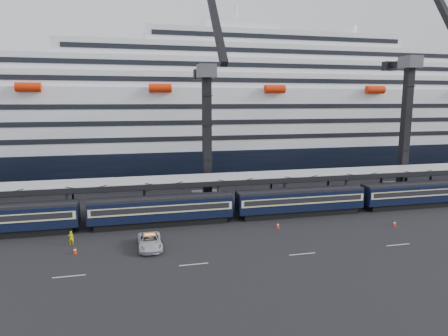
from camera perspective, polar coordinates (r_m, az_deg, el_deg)
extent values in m
plane|color=black|center=(55.46, 22.77, -8.52)|extent=(260.00, 260.00, 0.00)
cube|color=beige|center=(42.01, -21.27, -14.22)|extent=(3.00, 0.15, 0.02)
cube|color=beige|center=(42.01, -4.36, -13.56)|extent=(3.00, 0.15, 0.02)
cube|color=beige|center=(45.31, 11.13, -11.96)|extent=(3.00, 0.15, 0.02)
cube|color=beige|center=(51.28, 23.61, -10.02)|extent=(3.00, 0.15, 0.02)
cube|color=black|center=(54.73, -8.84, -7.61)|extent=(17.48, 2.40, 0.90)
cube|color=black|center=(54.23, -8.89, -5.79)|extent=(19.00, 2.80, 2.70)
cube|color=beige|center=(54.16, -8.90, -5.48)|extent=(18.62, 2.92, 1.05)
cube|color=black|center=(54.14, -8.90, -5.43)|extent=(17.86, 2.98, 0.70)
cube|color=black|center=(53.86, -8.93, -4.25)|extent=(19.00, 2.50, 0.35)
cube|color=black|center=(59.64, 10.80, -6.23)|extent=(17.48, 2.40, 0.90)
cube|color=black|center=(59.18, 10.85, -4.55)|extent=(19.00, 2.80, 2.70)
cube|color=beige|center=(59.11, 10.86, -4.27)|extent=(18.62, 2.92, 1.05)
cube|color=black|center=(59.10, 10.86, -4.22)|extent=(17.86, 2.98, 0.70)
cube|color=black|center=(58.84, 10.90, -3.13)|extent=(19.00, 2.50, 0.35)
cube|color=black|center=(70.12, 25.92, -4.66)|extent=(17.48, 2.40, 0.90)
cube|color=black|center=(69.73, 26.02, -3.22)|extent=(19.00, 2.80, 2.70)
cube|color=beige|center=(69.67, 26.04, -2.98)|extent=(18.62, 2.92, 1.05)
cube|color=black|center=(69.66, 26.05, -2.94)|extent=(17.86, 2.98, 0.70)
cube|color=black|center=(69.44, 26.11, -2.02)|extent=(19.00, 2.50, 0.35)
cube|color=#9DA0A5|center=(65.61, 15.87, -0.56)|extent=(130.00, 6.00, 0.25)
cube|color=black|center=(63.11, 17.19, -1.28)|extent=(130.00, 0.25, 0.70)
cube|color=black|center=(68.24, 14.63, -0.38)|extent=(130.00, 0.25, 0.70)
cube|color=black|center=(55.71, -21.46, -5.46)|extent=(0.25, 0.25, 5.40)
cube|color=black|center=(61.09, -20.76, -4.13)|extent=(0.25, 0.25, 5.40)
cube|color=black|center=(55.17, -11.08, -5.11)|extent=(0.25, 0.25, 5.40)
cube|color=black|center=(60.60, -11.33, -3.80)|extent=(0.25, 0.25, 5.40)
cube|color=black|center=(56.43, -0.86, -4.60)|extent=(0.25, 0.25, 5.40)
cube|color=black|center=(61.75, -2.00, -3.37)|extent=(0.25, 0.25, 5.40)
cube|color=black|center=(59.36, 8.62, -4.00)|extent=(0.25, 0.25, 5.40)
cube|color=black|center=(64.45, 6.75, -2.88)|extent=(0.25, 0.25, 5.40)
cube|color=black|center=(63.75, 16.99, -3.37)|extent=(0.25, 0.25, 5.40)
cube|color=black|center=(68.51, 14.63, -2.38)|extent=(0.25, 0.25, 5.40)
cube|color=black|center=(69.32, 24.15, -2.78)|extent=(0.25, 0.25, 5.40)
cube|color=black|center=(73.72, 21.50, -1.91)|extent=(0.25, 0.25, 5.40)
cube|color=black|center=(79.84, 27.40, -1.49)|extent=(0.25, 0.25, 5.40)
cube|color=black|center=(94.71, 6.33, 1.59)|extent=(200.00, 28.00, 7.00)
cube|color=silver|center=(93.88, 6.44, 7.34)|extent=(190.00, 26.88, 12.00)
cube|color=silver|center=(93.91, 6.52, 11.92)|extent=(160.00, 24.64, 3.00)
cube|color=black|center=(82.40, 9.53, 12.20)|extent=(153.60, 0.12, 0.90)
cube|color=silver|center=(94.08, 6.56, 13.75)|extent=(124.00, 21.84, 3.00)
cube|color=black|center=(83.89, 9.21, 14.21)|extent=(119.04, 0.12, 0.90)
cube|color=silver|center=(94.36, 6.59, 15.56)|extent=(90.00, 19.04, 3.00)
cube|color=black|center=(85.48, 8.89, 16.15)|extent=(86.40, 0.12, 0.90)
cube|color=silver|center=(94.72, 6.63, 17.37)|extent=(56.00, 16.24, 3.00)
cube|color=black|center=(87.17, 8.57, 18.02)|extent=(53.76, 0.12, 0.90)
cube|color=silver|center=(92.71, 1.74, 19.16)|extent=(16.00, 12.00, 2.50)
cylinder|color=silver|center=(103.63, 17.65, 17.99)|extent=(2.80, 2.80, 3.00)
cylinder|color=red|center=(75.89, -26.17, 10.33)|extent=(4.00, 1.60, 1.60)
cylinder|color=red|center=(74.43, -9.10, 11.20)|extent=(4.00, 1.60, 1.60)
cylinder|color=red|center=(79.30, 7.27, 11.13)|extent=(4.00, 1.60, 1.60)
cylinder|color=red|center=(89.47, 20.79, 10.41)|extent=(4.00, 1.60, 1.60)
cube|color=#494B50|center=(64.24, -2.39, -4.42)|extent=(4.50, 4.50, 2.00)
cube|color=black|center=(62.59, -2.45, 4.50)|extent=(1.30, 1.30, 18.00)
cube|color=#494B50|center=(62.52, -2.52, 13.67)|extent=(2.60, 3.20, 2.00)
cube|color=black|center=(57.83, -1.39, 20.92)|extent=(0.90, 12.26, 14.37)
cube|color=black|center=(64.99, -2.96, 13.51)|extent=(0.90, 5.04, 0.90)
cube|color=black|center=(67.45, -3.36, 13.19)|extent=(2.20, 1.60, 1.60)
cube|color=#494B50|center=(77.92, 23.94, -2.76)|extent=(4.50, 4.50, 2.00)
cube|color=black|center=(76.50, 24.50, 5.32)|extent=(1.30, 1.30, 20.00)
cube|color=#494B50|center=(76.65, 25.08, 13.54)|extent=(2.60, 3.20, 2.00)
cube|color=black|center=(73.43, 28.50, 19.99)|extent=(0.90, 12.21, 16.90)
cube|color=black|center=(78.87, 23.78, 13.49)|extent=(0.90, 5.60, 0.90)
cube|color=black|center=(81.11, 22.55, 13.29)|extent=(2.20, 1.60, 1.60)
imported|color=#B5B9BD|center=(46.61, -10.54, -10.31)|extent=(2.60, 5.62, 1.56)
imported|color=#D9D10B|center=(50.13, -21.00, -9.31)|extent=(0.62, 0.43, 1.65)
cube|color=red|center=(47.50, -20.50, -11.36)|extent=(0.40, 0.40, 0.04)
cone|color=red|center=(47.36, -20.53, -10.90)|extent=(0.34, 0.34, 0.76)
cylinder|color=white|center=(47.36, -20.53, -10.90)|extent=(0.29, 0.29, 0.13)
cube|color=red|center=(53.51, 7.69, -8.46)|extent=(0.40, 0.40, 0.04)
cone|color=red|center=(53.39, 7.70, -8.06)|extent=(0.34, 0.34, 0.76)
cylinder|color=white|center=(53.39, 7.70, -8.06)|extent=(0.28, 0.28, 0.13)
cube|color=red|center=(58.46, 23.18, -7.61)|extent=(0.41, 0.41, 0.04)
cone|color=red|center=(58.34, 23.20, -7.22)|extent=(0.35, 0.35, 0.78)
cylinder|color=white|center=(58.34, 23.20, -7.22)|extent=(0.29, 0.29, 0.13)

